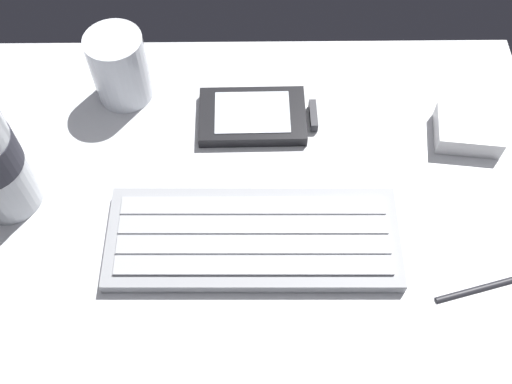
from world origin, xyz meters
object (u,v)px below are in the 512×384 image
keyboard (256,238)px  stylus_pen (486,287)px  charger_block (471,130)px  juice_cup (123,70)px  handheld_device (261,116)px

keyboard → stylus_pen: 22.55cm
charger_block → juice_cup: bearing=170.0°
keyboard → charger_block: bearing=28.5°
keyboard → juice_cup: juice_cup is taller
keyboard → juice_cup: (-14.77, 19.80, 3.10)cm
handheld_device → stylus_pen: bearing=-44.4°
juice_cup → keyboard: bearing=-53.3°
handheld_device → juice_cup: 16.36cm
juice_cup → charger_block: size_ratio=1.21×
juice_cup → stylus_pen: bearing=-34.3°
juice_cup → charger_block: (38.63, -6.82, -2.71)cm
keyboard → stylus_pen: size_ratio=3.06×
juice_cup → stylus_pen: juice_cup is taller
handheld_device → charger_block: charger_block is taller
juice_cup → stylus_pen: (36.70, -25.04, -3.56)cm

